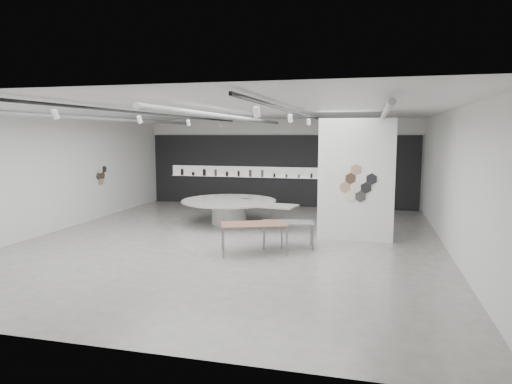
% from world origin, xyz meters
% --- Properties ---
extents(room, '(12.02, 14.02, 3.82)m').
position_xyz_m(room, '(-0.09, -0.00, 2.07)').
color(room, '#999791').
rests_on(room, ground).
extents(back_wall_display, '(11.80, 0.27, 3.10)m').
position_xyz_m(back_wall_display, '(-0.08, 6.93, 1.54)').
color(back_wall_display, black).
rests_on(back_wall_display, ground).
extents(partition_column, '(2.20, 0.38, 3.60)m').
position_xyz_m(partition_column, '(3.50, 1.00, 1.80)').
color(partition_column, white).
rests_on(partition_column, ground).
extents(display_island, '(4.44, 3.77, 0.85)m').
position_xyz_m(display_island, '(-0.83, 2.45, 0.55)').
color(display_island, white).
rests_on(display_island, ground).
extents(sample_table_wood, '(1.91, 1.41, 0.80)m').
position_xyz_m(sample_table_wood, '(0.97, -1.24, 0.74)').
color(sample_table_wood, brown).
rests_on(sample_table_wood, ground).
extents(sample_table_stone, '(1.52, 0.97, 0.72)m').
position_xyz_m(sample_table_stone, '(1.73, -0.38, 0.66)').
color(sample_table_stone, slate).
rests_on(sample_table_stone, ground).
extents(kitchen_counter, '(1.59, 0.79, 1.20)m').
position_xyz_m(kitchen_counter, '(2.82, 6.54, 0.44)').
color(kitchen_counter, white).
rests_on(kitchen_counter, ground).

